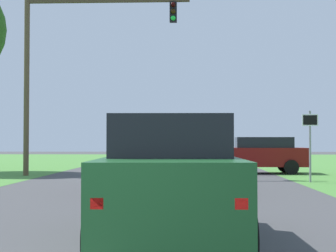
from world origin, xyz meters
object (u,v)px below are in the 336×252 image
at_px(red_suv_near, 171,176).
at_px(traffic_light, 67,52).
at_px(pickup_truck_lead, 166,159).
at_px(keep_moving_sign, 310,137).
at_px(crossing_suv_far, 260,154).

distance_m(red_suv_near, traffic_light, 16.37).
height_order(red_suv_near, traffic_light, traffic_light).
bearing_deg(red_suv_near, traffic_light, 109.11).
bearing_deg(red_suv_near, pickup_truck_lead, 92.83).
height_order(red_suv_near, keep_moving_sign, keep_moving_sign).
distance_m(pickup_truck_lead, keep_moving_sign, 6.49).
distance_m(red_suv_near, pickup_truck_lead, 7.78).
xyz_separation_m(pickup_truck_lead, crossing_suv_far, (4.12, 9.12, -0.08)).
relative_size(red_suv_near, crossing_suv_far, 1.09).
xyz_separation_m(red_suv_near, pickup_truck_lead, (-0.38, 7.77, -0.00)).
height_order(red_suv_near, pickup_truck_lead, pickup_truck_lead).
height_order(red_suv_near, crossing_suv_far, red_suv_near).
bearing_deg(crossing_suv_far, traffic_light, -167.16).
distance_m(pickup_truck_lead, traffic_light, 9.67).
xyz_separation_m(traffic_light, crossing_suv_far, (8.89, 2.03, -4.61)).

